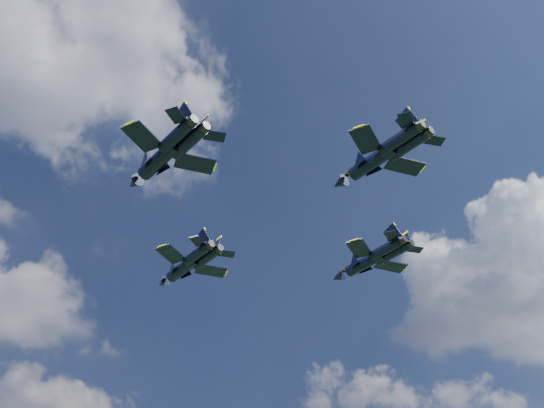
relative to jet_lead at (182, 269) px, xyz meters
The scene contains 4 objects.
jet_lead is the anchor object (origin of this frame).
jet_left 24.49m from the jet_lead, 117.91° to the right, with size 13.29×17.78×4.18m.
jet_right 28.38m from the jet_lead, 27.73° to the right, with size 12.26×16.57×3.90m.
jet_slot 36.83m from the jet_lead, 70.12° to the right, with size 12.33×16.59×3.91m.
Camera 1 is at (-40.00, -70.47, 3.31)m, focal length 45.00 mm.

